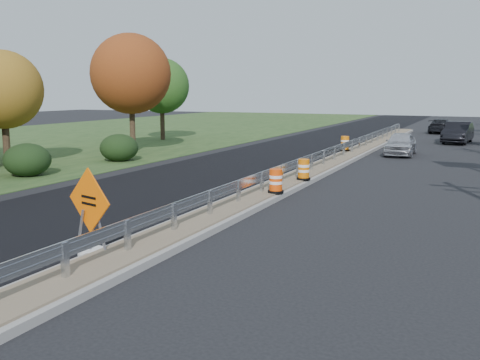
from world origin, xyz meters
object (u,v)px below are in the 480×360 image
at_px(barrel_median_mid, 304,170).
at_px(car_dark_far, 441,126).
at_px(caution_sign, 91,234).
at_px(car_dark_mid, 458,132).
at_px(barrel_median_near, 276,181).
at_px(barrel_median_far, 345,144).
at_px(car_silver, 401,143).

relative_size(barrel_median_mid, car_dark_far, 0.19).
xyz_separation_m(caution_sign, barrel_median_mid, (1.45, 11.33, 0.10)).
distance_m(barrel_median_mid, car_dark_far, 31.70).
bearing_deg(barrel_median_mid, car_dark_mid, 77.90).
bearing_deg(barrel_median_mid, barrel_median_near, -90.00).
relative_size(barrel_median_near, barrel_median_far, 0.95).
bearing_deg(caution_sign, barrel_median_far, 103.83).
xyz_separation_m(barrel_median_mid, car_dark_mid, (4.72, 22.00, 0.15)).
bearing_deg(car_dark_far, caution_sign, 87.62).
xyz_separation_m(barrel_median_near, barrel_median_mid, (0.00, 3.16, -0.00)).
relative_size(car_dark_mid, car_dark_far, 1.06).
distance_m(barrel_median_near, car_dark_far, 34.85).
height_order(car_silver, car_dark_mid, car_dark_mid).
distance_m(car_silver, car_dark_mid, 9.92).
relative_size(caution_sign, barrel_median_mid, 2.50).
bearing_deg(car_dark_mid, car_silver, -100.34).
height_order(caution_sign, barrel_median_near, caution_sign).
xyz_separation_m(barrel_median_near, barrel_median_far, (-1.10, 14.44, 0.02)).
bearing_deg(car_dark_far, car_dark_mid, 104.68).
distance_m(barrel_median_mid, barrel_median_far, 11.33).
bearing_deg(caution_sign, car_silver, 96.41).
bearing_deg(barrel_median_near, car_silver, 82.62).
xyz_separation_m(caution_sign, car_dark_far, (4.23, 42.91, 0.12)).
xyz_separation_m(barrel_median_near, car_dark_mid, (4.72, 25.16, 0.15)).
bearing_deg(barrel_median_far, car_dark_mid, 61.52).
xyz_separation_m(caution_sign, barrel_median_near, (1.45, 8.17, 0.10)).
relative_size(barrel_median_mid, barrel_median_far, 0.95).
xyz_separation_m(caution_sign, car_silver, (3.47, 23.77, 0.16)).
height_order(caution_sign, car_dark_far, caution_sign).
relative_size(barrel_median_near, car_silver, 0.21).
bearing_deg(car_dark_far, barrel_median_near, 88.68).
relative_size(barrel_median_mid, car_dark_mid, 0.18).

